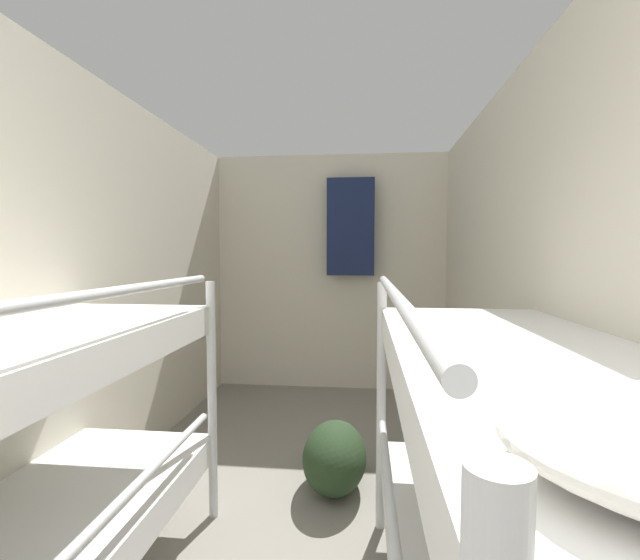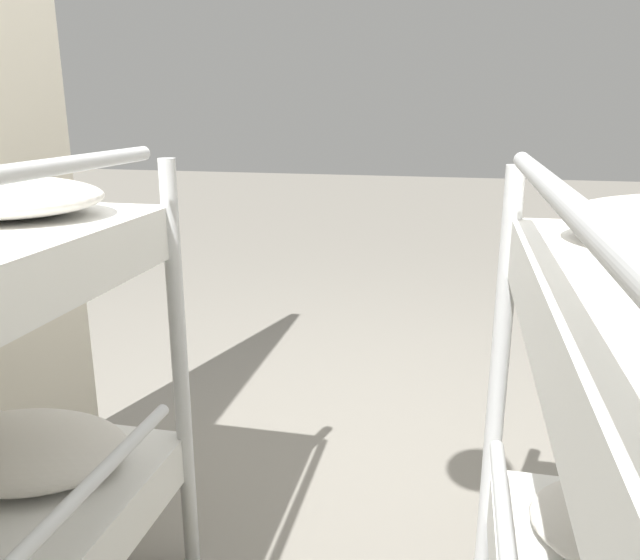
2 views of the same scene
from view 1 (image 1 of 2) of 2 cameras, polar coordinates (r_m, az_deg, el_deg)
The scene contains 6 objects.
wall_left at distance 2.42m, azimuth -31.35°, elevation -1.34°, with size 0.06×4.56×2.27m.
wall_right at distance 2.09m, azimuth 28.53°, elevation -1.94°, with size 0.06×4.56×2.27m.
wall_back at distance 4.19m, azimuth 1.37°, elevation 0.99°, with size 2.33×0.06×2.27m.
bunk_stack_right_near at distance 1.31m, azimuth 26.64°, elevation -25.64°, with size 0.71×1.78×1.22m.
duffel_bag at distance 2.60m, azimuth 1.96°, elevation -22.45°, with size 0.36×0.57×0.36m.
hanging_coat at distance 4.03m, azimuth 4.11°, elevation 7.06°, with size 0.44×0.12×0.90m.
Camera 1 is at (0.33, 0.30, 1.32)m, focal length 24.00 mm.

